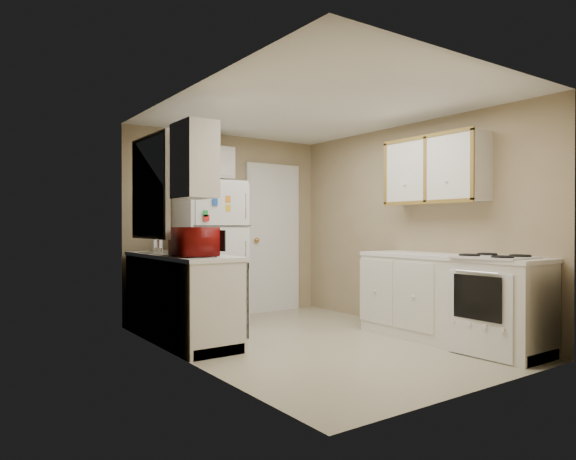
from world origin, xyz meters
TOP-DOWN VIEW (x-y plane):
  - floor at (0.00, 0.00)m, footprint 3.80×3.80m
  - ceiling at (0.00, 0.00)m, footprint 3.80×3.80m
  - wall_left at (-1.40, 0.00)m, footprint 3.80×3.80m
  - wall_right at (1.40, 0.00)m, footprint 3.80×3.80m
  - wall_back at (0.00, 1.90)m, footprint 2.80×2.80m
  - wall_front at (0.00, -1.90)m, footprint 2.80×2.80m
  - left_counter at (-1.10, 0.90)m, footprint 0.60×1.80m
  - dishwasher at (-0.81, 0.30)m, footprint 0.03×0.58m
  - sink at (-1.10, 1.05)m, footprint 0.54×0.74m
  - microwave at (-1.15, 0.45)m, footprint 0.53×0.31m
  - soap_bottle at (-1.15, 1.42)m, footprint 0.11×0.11m
  - window_blinds at (-1.36, 1.05)m, footprint 0.10×0.98m
  - upper_cabinet_left at (-1.25, 0.22)m, footprint 0.30×0.45m
  - refrigerator at (-0.46, 1.52)m, footprint 0.77×0.75m
  - cabinet_over_fridge at (-0.40, 1.75)m, footprint 0.70×0.30m
  - interior_door at (0.70, 1.86)m, footprint 0.86×0.06m
  - right_counter at (1.10, -0.80)m, footprint 0.60×2.00m
  - stove at (1.04, -1.35)m, footprint 0.55×0.67m
  - upper_cabinet_right at (1.25, -0.50)m, footprint 0.30×1.20m

SIDE VIEW (x-z plane):
  - floor at x=0.00m, z-range 0.00..0.00m
  - stove at x=1.04m, z-range 0.00..0.79m
  - left_counter at x=-1.10m, z-range 0.00..0.90m
  - right_counter at x=1.10m, z-range 0.00..0.90m
  - dishwasher at x=-0.81m, z-range 0.13..0.85m
  - sink at x=-1.10m, z-range 0.78..0.94m
  - refrigerator at x=-0.46m, z-range 0.00..1.73m
  - soap_bottle at x=-1.15m, z-range 0.90..1.10m
  - interior_door at x=0.70m, z-range -0.02..2.06m
  - microwave at x=-1.15m, z-range 0.88..1.22m
  - wall_left at x=-1.40m, z-range 1.20..1.20m
  - wall_right at x=1.40m, z-range 1.20..1.20m
  - wall_back at x=0.00m, z-range 1.20..1.20m
  - wall_front at x=0.00m, z-range 1.20..1.20m
  - window_blinds at x=-1.36m, z-range 1.06..2.14m
  - upper_cabinet_left at x=-1.25m, z-range 1.45..2.15m
  - upper_cabinet_right at x=1.25m, z-range 1.45..2.15m
  - cabinet_over_fridge at x=-0.40m, z-range 1.80..2.20m
  - ceiling at x=0.00m, z-range 2.40..2.40m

